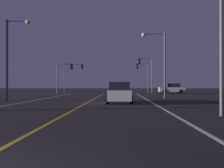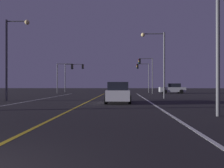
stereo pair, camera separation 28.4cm
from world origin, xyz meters
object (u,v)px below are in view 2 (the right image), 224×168
(traffic_light_near_left, at_px, (65,71))
(traffic_light_far_left, at_px, (74,71))
(car_crossing_side, at_px, (172,89))
(street_lamp_left_mid, at_px, (12,49))
(street_lamp_right_far, at_px, (158,56))
(street_lamp_right_near, at_px, (205,1))
(car_lead_same_lane, at_px, (118,93))
(traffic_light_far_right, at_px, (143,71))
(traffic_light_near_right, at_px, (146,68))

(traffic_light_near_left, distance_m, traffic_light_far_left, 5.52)
(car_crossing_side, bearing_deg, street_lamp_left_mid, 47.08)
(street_lamp_right_far, bearing_deg, street_lamp_left_mid, 18.66)
(street_lamp_right_near, xyz_separation_m, street_lamp_right_far, (-0.05, 14.56, -0.83))
(traffic_light_far_left, height_order, street_lamp_left_mid, street_lamp_left_mid)
(car_lead_same_lane, relative_size, traffic_light_far_left, 0.79)
(car_crossing_side, relative_size, street_lamp_left_mid, 0.58)
(car_crossing_side, xyz_separation_m, traffic_light_far_right, (-4.66, 4.18, 3.20))
(traffic_light_far_left, bearing_deg, street_lamp_right_near, -68.84)
(traffic_light_far_left, bearing_deg, street_lamp_right_far, -56.03)
(traffic_light_near_right, bearing_deg, street_lamp_right_far, 89.78)
(traffic_light_far_right, bearing_deg, traffic_light_near_left, 22.10)
(street_lamp_left_mid, bearing_deg, traffic_light_far_right, 60.06)
(car_lead_same_lane, bearing_deg, traffic_light_far_right, -9.23)
(car_crossing_side, distance_m, traffic_light_far_right, 7.03)
(car_lead_same_lane, relative_size, car_crossing_side, 1.00)
(traffic_light_far_right, height_order, street_lamp_right_near, street_lamp_right_near)
(traffic_light_near_right, distance_m, street_lamp_right_far, 13.96)
(car_lead_same_lane, xyz_separation_m, traffic_light_near_right, (4.26, 20.52, 3.48))
(traffic_light_far_right, bearing_deg, street_lamp_right_far, 89.94)
(traffic_light_far_left, bearing_deg, street_lamp_left_mid, -91.84)
(car_crossing_side, xyz_separation_m, traffic_light_near_left, (-18.20, -1.32, 2.94))
(traffic_light_far_right, relative_size, street_lamp_left_mid, 0.74)
(traffic_light_near_right, xyz_separation_m, traffic_light_far_left, (-13.17, 5.50, -0.21))
(street_lamp_right_near, distance_m, street_lamp_right_far, 14.58)
(traffic_light_near_right, bearing_deg, street_lamp_right_near, 90.00)
(traffic_light_far_right, distance_m, street_lamp_left_mid, 27.88)
(traffic_light_near_left, bearing_deg, street_lamp_left_mid, -91.12)
(car_crossing_side, relative_size, traffic_light_far_left, 0.79)
(traffic_light_near_left, distance_m, street_lamp_right_near, 31.63)
(traffic_light_near_left, xyz_separation_m, street_lamp_left_mid, (-0.37, -18.65, 1.00))
(car_lead_same_lane, bearing_deg, traffic_light_near_left, 24.42)
(traffic_light_far_left, height_order, street_lamp_right_far, street_lamp_right_far)
(street_lamp_right_near, relative_size, street_lamp_right_far, 1.21)
(street_lamp_right_near, bearing_deg, traffic_light_far_left, -68.84)
(street_lamp_right_far, bearing_deg, traffic_light_near_left, -45.91)
(street_lamp_left_mid, bearing_deg, traffic_light_near_right, 53.22)
(street_lamp_left_mid, bearing_deg, traffic_light_near_left, 88.88)
(traffic_light_near_right, xyz_separation_m, traffic_light_near_left, (-13.58, 0.00, -0.54))
(street_lamp_right_far, bearing_deg, car_crossing_side, -107.02)
(traffic_light_far_right, relative_size, street_lamp_right_near, 0.63)
(car_lead_same_lane, xyz_separation_m, street_lamp_right_near, (4.26, -8.00, 4.65))
(car_lead_same_lane, xyz_separation_m, traffic_light_far_left, (-8.91, 26.02, 3.26))
(traffic_light_far_left, bearing_deg, car_lead_same_lane, -71.11)
(car_lead_same_lane, height_order, traffic_light_far_left, traffic_light_far_left)
(street_lamp_right_far, bearing_deg, traffic_light_far_right, -90.06)
(street_lamp_right_near, bearing_deg, street_lamp_right_far, -89.79)
(street_lamp_left_mid, bearing_deg, car_crossing_side, 47.08)
(traffic_light_near_left, xyz_separation_m, traffic_light_far_left, (0.41, 5.50, 0.33))
(traffic_light_near_right, height_order, street_lamp_right_near, street_lamp_right_near)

